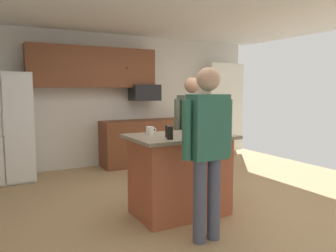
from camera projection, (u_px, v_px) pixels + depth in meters
floor at (182, 205)px, 4.34m from camera, size 7.04×7.04×0.00m
ceiling at (183, 0)px, 4.06m from camera, size 7.04×7.04×0.00m
back_wall at (111, 100)px, 6.65m from camera, size 6.40×0.10×2.60m
french_door_window_panel at (227, 108)px, 7.55m from camera, size 0.90×0.06×2.00m
cabinet_run_upper at (94, 67)px, 6.22m from camera, size 2.40×0.38×0.75m
cabinet_run_lower at (145, 142)px, 6.75m from camera, size 1.80×0.63×0.90m
refrigerator at (2, 128)px, 5.39m from camera, size 0.92×0.76×1.79m
microwave_over_range at (145, 93)px, 6.65m from camera, size 0.56×0.40×0.32m
kitchen_island at (180, 174)px, 4.02m from camera, size 1.21×0.85×0.97m
person_elder_center at (192, 127)px, 4.78m from camera, size 0.57×0.22×1.68m
person_guest_by_door at (208, 142)px, 3.23m from camera, size 0.57×0.23×1.72m
mug_blue_stoneware at (150, 130)px, 4.01m from camera, size 0.13×0.09×0.09m
glass_stout_tall at (170, 133)px, 3.60m from camera, size 0.07×0.07×0.14m
glass_short_whisky at (168, 131)px, 3.76m from camera, size 0.08×0.08×0.14m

